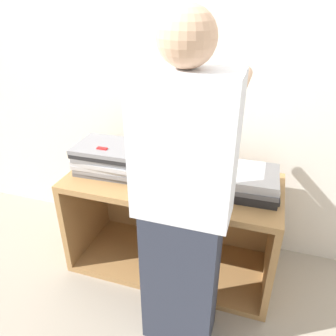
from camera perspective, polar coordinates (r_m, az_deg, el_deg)
The scene contains 8 objects.
ground_plane at distance 2.08m, azimuth -1.74°, elevation -21.14°, with size 12.00×12.00×0.00m, color #9E9384.
wall_back at distance 2.01m, azimuth 4.22°, elevation 17.44°, with size 8.00×0.05×2.40m.
cart at distance 2.09m, azimuth 1.24°, elevation -8.74°, with size 1.23×0.55×0.63m.
laptop_open at distance 1.89m, azimuth 1.35°, elevation 0.30°, with size 0.36×0.38×0.28m.
laptop_stack_left at distance 1.96m, azimuth -10.16°, elevation 1.80°, with size 0.38×0.31×0.17m.
laptop_stack_right at distance 1.78m, azimuth 12.99°, elevation -2.27°, with size 0.38×0.30×0.12m.
person at distance 1.39m, azimuth 2.63°, elevation -6.86°, with size 0.40×0.52×1.55m.
inventory_tag at distance 1.87m, azimuth -11.40°, elevation 3.37°, with size 0.06×0.02×0.01m.
Camera 1 is at (0.47, -1.27, 1.57)m, focal length 35.00 mm.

